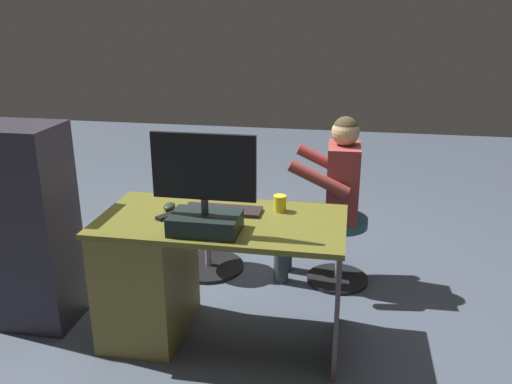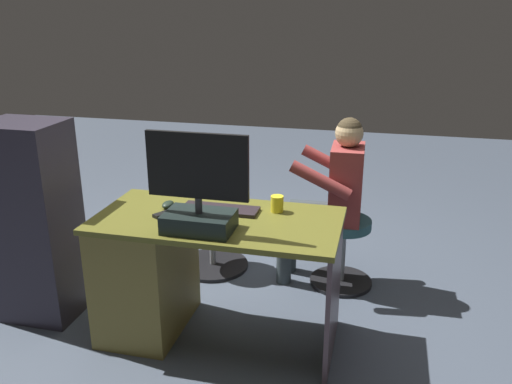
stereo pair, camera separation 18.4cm
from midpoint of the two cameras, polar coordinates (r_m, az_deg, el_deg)
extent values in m
plane|color=#444E5D|center=(3.51, -0.19, -11.19)|extent=(10.00, 10.00, 0.00)
cube|color=brown|center=(2.83, -2.27, -3.07)|extent=(1.30, 0.65, 0.03)
cube|color=olive|center=(3.12, -9.92, -8.42)|extent=(0.42, 0.60, 0.69)
cube|color=#544249|center=(2.90, 10.08, -10.75)|extent=(0.02, 0.59, 0.69)
cube|color=black|center=(2.66, -4.09, -3.18)|extent=(0.34, 0.23, 0.09)
cylinder|color=#333338|center=(2.63, -4.13, -1.46)|extent=(0.04, 0.04, 0.08)
cube|color=black|center=(2.57, -4.24, 2.77)|extent=(0.51, 0.02, 0.33)
cube|color=#19598C|center=(2.58, -4.15, 2.85)|extent=(0.47, 0.00, 0.29)
cube|color=black|center=(2.92, -2.03, -1.86)|extent=(0.42, 0.14, 0.02)
ellipsoid|color=#202E22|center=(2.99, -7.61, -1.35)|extent=(0.06, 0.10, 0.04)
cylinder|color=yellow|center=(2.90, 4.08, -1.28)|extent=(0.07, 0.07, 0.09)
cube|color=black|center=(2.89, -7.75, -2.26)|extent=(0.11, 0.15, 0.02)
cylinder|color=black|center=(3.90, -3.23, -7.75)|extent=(0.50, 0.50, 0.03)
cylinder|color=gray|center=(3.81, -3.28, -5.05)|extent=(0.04, 0.04, 0.38)
cylinder|color=#3C4249|center=(3.72, -3.35, -1.97)|extent=(0.37, 0.37, 0.06)
ellipsoid|color=#C9BE84|center=(3.68, -3.39, -0.09)|extent=(0.19, 0.16, 0.20)
sphere|color=#C9BE84|center=(3.63, -3.44, 2.35)|extent=(0.16, 0.16, 0.16)
sphere|color=beige|center=(3.69, -3.12, 2.47)|extent=(0.06, 0.06, 0.06)
sphere|color=#C9BE84|center=(3.59, -2.59, 3.21)|extent=(0.07, 0.07, 0.07)
sphere|color=#C9BE84|center=(3.63, -4.31, 3.33)|extent=(0.07, 0.07, 0.07)
cylinder|color=#C9BE84|center=(3.67, -1.83, 0.55)|extent=(0.06, 0.15, 0.10)
cylinder|color=#C9BE84|center=(3.72, -4.63, 0.77)|extent=(0.06, 0.15, 0.10)
cylinder|color=#C9BE84|center=(3.78, -2.18, -0.59)|extent=(0.06, 0.12, 0.06)
cylinder|color=#C9BE84|center=(3.81, -3.61, -0.47)|extent=(0.06, 0.12, 0.06)
cylinder|color=black|center=(3.73, 10.40, -9.33)|extent=(0.42, 0.42, 0.03)
cylinder|color=gray|center=(3.64, 10.59, -6.54)|extent=(0.04, 0.04, 0.38)
cylinder|color=#31616B|center=(3.55, 10.81, -3.35)|extent=(0.36, 0.36, 0.06)
cube|color=#923735|center=(3.46, 11.09, 0.85)|extent=(0.21, 0.33, 0.49)
sphere|color=tan|center=(3.37, 11.45, 6.13)|extent=(0.17, 0.17, 0.17)
sphere|color=#423724|center=(3.37, 11.47, 6.42)|extent=(0.16, 0.16, 0.16)
cylinder|color=#923735|center=(3.26, 8.48, 1.22)|extent=(0.39, 0.09, 0.23)
cylinder|color=#923735|center=(3.64, 9.28, 3.08)|extent=(0.39, 0.09, 0.23)
cylinder|color=#374145|center=(3.47, 7.64, -2.85)|extent=(0.38, 0.12, 0.11)
cylinder|color=#374145|center=(3.60, 4.48, -6.28)|extent=(0.10, 0.10, 0.46)
cylinder|color=#374145|center=(3.63, 8.03, -1.83)|extent=(0.38, 0.12, 0.11)
cylinder|color=#374145|center=(3.76, 5.00, -5.16)|extent=(0.10, 0.10, 0.46)
cube|color=#2B2732|center=(3.33, -21.07, -3.05)|extent=(0.44, 0.36, 1.18)
camera|label=1|loc=(0.09, -88.32, 0.59)|focal=37.60mm
camera|label=2|loc=(0.09, 91.68, -0.59)|focal=37.60mm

